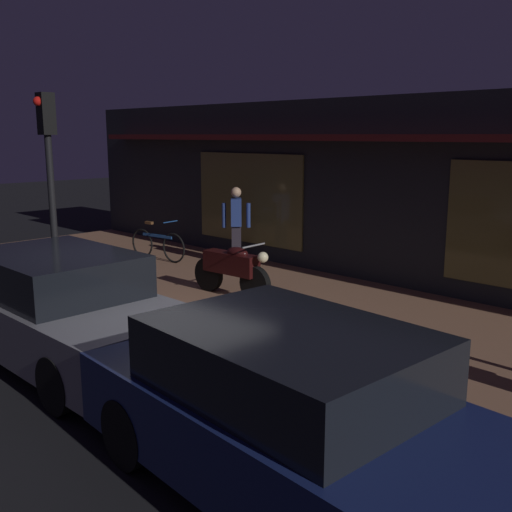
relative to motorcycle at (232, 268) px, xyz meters
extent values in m
plane|color=black|center=(1.02, -2.43, -0.65)|extent=(60.00, 60.00, 0.00)
cube|color=#8C6047|center=(1.02, 0.57, -0.57)|extent=(18.00, 4.00, 0.15)
cube|color=black|center=(1.02, 3.97, 1.15)|extent=(18.00, 2.80, 3.60)
cube|color=brown|center=(-2.18, 2.55, 0.85)|extent=(3.20, 0.04, 2.00)
cube|color=#591919|center=(1.02, 2.32, 2.20)|extent=(16.20, 0.50, 0.12)
cylinder|color=black|center=(-0.58, -0.04, -0.20)|extent=(0.61, 0.16, 0.60)
cylinder|color=black|center=(0.51, 0.03, -0.20)|extent=(0.61, 0.16, 0.60)
cube|color=black|center=(-0.03, 0.00, 0.08)|extent=(1.12, 0.35, 0.36)
ellipsoid|color=black|center=(0.12, 0.01, 0.28)|extent=(0.46, 0.27, 0.20)
sphere|color=#F9EDB7|center=(0.68, 0.05, 0.28)|extent=(0.18, 0.18, 0.18)
cylinder|color=gray|center=(0.48, 0.03, 0.45)|extent=(0.07, 0.55, 0.03)
torus|color=black|center=(-3.90, 0.85, -0.17)|extent=(0.66, 0.12, 0.66)
torus|color=black|center=(-2.91, 0.97, -0.17)|extent=(0.66, 0.12, 0.66)
cube|color=#1E478C|center=(-3.40, 0.91, 0.05)|extent=(0.90, 0.16, 0.06)
cube|color=brown|center=(-3.65, 0.88, 0.32)|extent=(0.21, 0.11, 0.06)
cylinder|color=#1E478C|center=(-2.99, 0.96, 0.40)|extent=(0.08, 0.42, 0.02)
cube|color=#28232D|center=(-1.81, 1.82, -0.07)|extent=(0.34, 0.34, 0.85)
cube|color=navy|center=(-1.81, 1.82, 0.64)|extent=(0.43, 0.42, 0.58)
sphere|color=tan|center=(-1.81, 1.82, 1.06)|extent=(0.22, 0.22, 0.22)
cylinder|color=navy|center=(-1.63, 2.01, 0.57)|extent=(0.13, 0.13, 0.52)
cylinder|color=navy|center=(-1.99, 1.63, 0.57)|extent=(0.13, 0.13, 0.52)
cylinder|color=black|center=(-2.49, -1.96, 1.15)|extent=(0.12, 0.12, 3.60)
cube|color=black|center=(-2.49, -1.96, 2.60)|extent=(0.24, 0.24, 0.70)
sphere|color=red|center=(-2.49, -2.09, 2.80)|extent=(0.16, 0.16, 0.16)
cylinder|color=black|center=(1.70, -2.55, -0.33)|extent=(0.64, 0.22, 0.64)
cylinder|color=black|center=(1.70, -4.11, -0.33)|extent=(0.64, 0.22, 0.64)
cylinder|color=black|center=(-1.00, -2.55, -0.33)|extent=(0.64, 0.22, 0.64)
cube|color=slate|center=(0.35, -3.33, -0.10)|extent=(4.10, 1.77, 0.68)
cube|color=black|center=(0.20, -3.33, 0.45)|extent=(2.20, 1.60, 0.64)
cylinder|color=black|center=(5.90, -2.80, -0.33)|extent=(0.65, 0.26, 0.64)
cylinder|color=black|center=(3.20, -2.62, -0.33)|extent=(0.65, 0.26, 0.64)
cylinder|color=black|center=(3.10, -4.18, -0.33)|extent=(0.65, 0.26, 0.64)
cube|color=#141E4C|center=(4.50, -3.49, -0.10)|extent=(4.21, 2.03, 0.68)
cube|color=black|center=(4.35, -3.48, 0.45)|extent=(2.30, 1.74, 0.64)
camera|label=1|loc=(7.28, -6.83, 2.25)|focal=41.67mm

